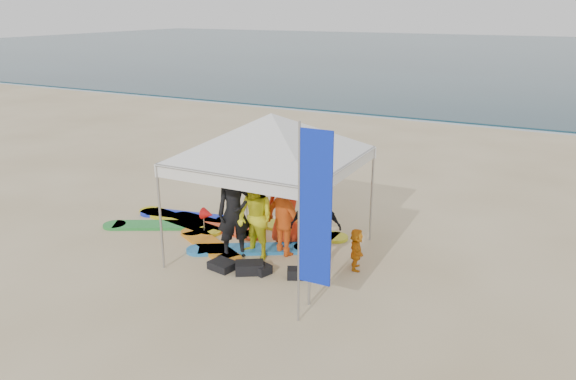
% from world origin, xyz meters
% --- Properties ---
extents(ground, '(120.00, 120.00, 0.00)m').
position_xyz_m(ground, '(0.00, 0.00, 0.00)').
color(ground, beige).
rests_on(ground, ground).
extents(ocean, '(160.00, 84.00, 0.08)m').
position_xyz_m(ocean, '(0.00, 60.00, 0.04)').
color(ocean, '#0C2633').
rests_on(ocean, ground).
extents(shoreline_foam, '(160.00, 1.20, 0.01)m').
position_xyz_m(shoreline_foam, '(0.00, 18.20, 0.00)').
color(shoreline_foam, silver).
rests_on(shoreline_foam, ground).
extents(person_black_a, '(0.84, 0.83, 1.95)m').
position_xyz_m(person_black_a, '(-0.49, 1.37, 0.97)').
color(person_black_a, black).
rests_on(person_black_a, ground).
extents(person_yellow, '(1.04, 0.92, 1.79)m').
position_xyz_m(person_yellow, '(-0.04, 1.46, 0.89)').
color(person_yellow, yellow).
rests_on(person_yellow, ground).
extents(person_orange_a, '(1.31, 0.99, 1.80)m').
position_xyz_m(person_orange_a, '(0.44, 1.92, 0.90)').
color(person_orange_a, '#CA4512').
rests_on(person_orange_a, ground).
extents(person_black_b, '(1.10, 0.71, 1.75)m').
position_xyz_m(person_black_b, '(1.26, 1.64, 0.87)').
color(person_black_b, black).
rests_on(person_black_b, ground).
extents(person_orange_b, '(1.04, 0.86, 1.82)m').
position_xyz_m(person_orange_b, '(0.16, 2.51, 0.91)').
color(person_orange_b, '#F53415').
rests_on(person_orange_b, ground).
extents(person_seated, '(0.54, 0.85, 0.87)m').
position_xyz_m(person_seated, '(2.04, 1.92, 0.44)').
color(person_seated, orange).
rests_on(person_seated, ground).
extents(canopy_tent, '(4.61, 4.61, 3.48)m').
position_xyz_m(canopy_tent, '(0.17, 1.82, 3.03)').
color(canopy_tent, '#A5A5A8').
rests_on(canopy_tent, ground).
extents(feather_flag, '(0.58, 0.04, 3.43)m').
position_xyz_m(feather_flag, '(2.13, -0.39, 2.02)').
color(feather_flag, '#A5A5A8').
rests_on(feather_flag, ground).
extents(marker_pennant, '(0.28, 0.28, 0.64)m').
position_xyz_m(marker_pennant, '(-1.66, 2.06, 0.49)').
color(marker_pennant, '#A5A5A8').
rests_on(marker_pennant, ground).
extents(gear_pile, '(2.01, 0.77, 0.22)m').
position_xyz_m(gear_pile, '(0.24, 0.82, 0.10)').
color(gear_pile, black).
rests_on(gear_pile, ground).
extents(surfboard_spread, '(5.19, 2.65, 0.07)m').
position_xyz_m(surfboard_spread, '(-1.67, 2.28, 0.04)').
color(surfboard_spread, orange).
rests_on(surfboard_spread, ground).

